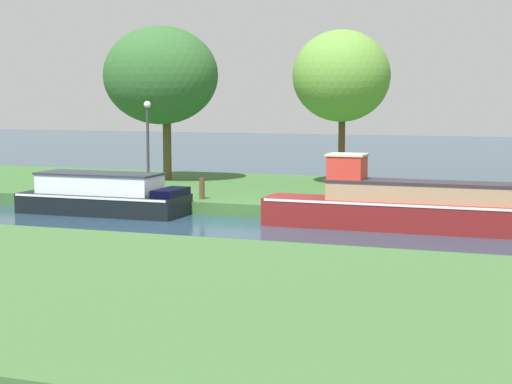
{
  "coord_description": "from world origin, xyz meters",
  "views": [
    {
      "loc": [
        9.06,
        -21.96,
        3.71
      ],
      "look_at": [
        0.75,
        1.2,
        0.9
      ],
      "focal_mm": 58.11,
      "sensor_mm": 36.0,
      "label": 1
    }
  ],
  "objects": [
    {
      "name": "riverbank_near",
      "position": [
        0.0,
        -9.0,
        0.2
      ],
      "size": [
        72.0,
        10.0,
        0.4
      ],
      "primitive_type": "cube",
      "color": "#3C6734",
      "rests_on": "ground_plane"
    },
    {
      "name": "lamp_post",
      "position": [
        -4.23,
        3.92,
        2.39
      ],
      "size": [
        0.24,
        0.24,
        3.19
      ],
      "color": "#333338",
      "rests_on": "riverbank_far"
    },
    {
      "name": "mooring_post_near",
      "position": [
        -1.7,
        2.79,
        0.75
      ],
      "size": [
        0.17,
        0.17,
        0.7
      ],
      "primitive_type": "cylinder",
      "color": "brown",
      "rests_on": "riverbank_far"
    },
    {
      "name": "riverbank_far",
      "position": [
        0.0,
        7.0,
        0.2
      ],
      "size": [
        72.0,
        10.0,
        0.4
      ],
      "primitive_type": "cube",
      "color": "#38642F",
      "rests_on": "ground_plane"
    },
    {
      "name": "maroon_narrowboat",
      "position": [
        5.9,
        1.2,
        0.65
      ],
      "size": [
        9.61,
        1.48,
        2.11
      ],
      "color": "maroon",
      "rests_on": "ground_plane"
    },
    {
      "name": "willow_tree_centre",
      "position": [
        1.5,
        8.61,
        4.51
      ],
      "size": [
        3.67,
        3.69,
        5.84
      ],
      "color": "brown",
      "rests_on": "riverbank_far"
    },
    {
      "name": "ground_plane",
      "position": [
        0.0,
        0.0,
        0.0
      ],
      "size": [
        120.0,
        120.0,
        0.0
      ],
      "primitive_type": "plane",
      "color": "#223D51"
    },
    {
      "name": "black_barge",
      "position": [
        -4.45,
        1.2,
        0.57
      ],
      "size": [
        5.45,
        1.89,
        1.32
      ],
      "color": "black",
      "rests_on": "ground_plane"
    },
    {
      "name": "willow_tree_left",
      "position": [
        -5.58,
        7.7,
        4.57
      ],
      "size": [
        4.66,
        3.89,
        6.11
      ],
      "color": "brown",
      "rests_on": "riverbank_far"
    }
  ]
}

